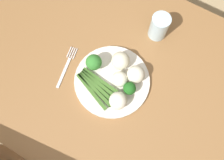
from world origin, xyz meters
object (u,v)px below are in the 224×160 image
at_px(cauliflower_outer_edge, 120,61).
at_px(cauliflower_right, 118,101).
at_px(broccoli_left, 130,88).
at_px(asparagus_bundle, 97,87).
at_px(broccoli_front, 94,62).
at_px(cauliflower_edge, 137,75).
at_px(dining_table, 131,90).
at_px(cauliflower_back, 120,79).
at_px(plate, 112,81).
at_px(water_glass, 159,27).
at_px(fork, 66,67).

xyz_separation_m(cauliflower_outer_edge, cauliflower_right, (0.06, -0.13, -0.00)).
bearing_deg(broccoli_left, asparagus_bundle, -156.19).
height_order(broccoli_front, cauliflower_edge, broccoli_front).
relative_size(dining_table, cauliflower_back, 25.33).
relative_size(plate, water_glass, 2.62).
relative_size(cauliflower_outer_edge, cauliflower_right, 1.06).
bearing_deg(water_glass, plate, -101.15).
height_order(plate, broccoli_left, broccoli_left).
xyz_separation_m(cauliflower_edge, fork, (-0.24, -0.09, -0.04)).
bearing_deg(plate, cauliflower_right, -45.54).
xyz_separation_m(dining_table, fork, (-0.24, -0.07, 0.11)).
xyz_separation_m(plate, cauliflower_outer_edge, (-0.01, 0.07, 0.04)).
bearing_deg(water_glass, cauliflower_back, -95.99).
relative_size(dining_table, fork, 8.29).
bearing_deg(cauliflower_right, broccoli_front, 152.36).
relative_size(broccoli_left, fork, 0.32).
xyz_separation_m(asparagus_bundle, broccoli_front, (-0.05, 0.06, 0.03)).
relative_size(cauliflower_outer_edge, cauliflower_edge, 1.03).
bearing_deg(water_glass, cauliflower_right, -88.61).
bearing_deg(cauliflower_edge, dining_table, -106.70).
bearing_deg(plate, dining_table, 31.63).
bearing_deg(cauliflower_back, broccoli_left, -15.58).
height_order(broccoli_left, water_glass, water_glass).
bearing_deg(broccoli_front, cauliflower_back, -2.30).
xyz_separation_m(cauliflower_edge, cauliflower_back, (-0.04, -0.04, -0.00)).
xyz_separation_m(broccoli_front, fork, (-0.09, -0.05, -0.05)).
height_order(broccoli_front, broccoli_left, broccoli_front).
xyz_separation_m(plate, asparagus_bundle, (-0.03, -0.05, 0.01)).
bearing_deg(cauliflower_right, fork, 174.04).
bearing_deg(cauliflower_right, asparagus_bundle, 173.47).
height_order(dining_table, water_glass, water_glass).
distance_m(asparagus_bundle, cauliflower_edge, 0.14).
height_order(cauliflower_outer_edge, cauliflower_right, cauliflower_outer_edge).
height_order(cauliflower_outer_edge, cauliflower_edge, cauliflower_outer_edge).
relative_size(dining_table, water_glass, 13.42).
bearing_deg(asparagus_bundle, cauliflower_back, 58.55).
bearing_deg(water_glass, fork, -127.77).
relative_size(plate, broccoli_left, 5.00).
height_order(plate, water_glass, water_glass).
distance_m(fork, water_glass, 0.37).
bearing_deg(cauliflower_outer_edge, dining_table, -22.81).
distance_m(broccoli_front, cauliflower_right, 0.16).
distance_m(broccoli_front, cauliflower_outer_edge, 0.09).
distance_m(cauliflower_right, cauliflower_back, 0.08).
distance_m(cauliflower_right, fork, 0.24).
distance_m(cauliflower_back, water_glass, 0.24).
bearing_deg(broccoli_left, broccoli_front, 173.57).
xyz_separation_m(asparagus_bundle, broccoli_left, (0.10, 0.04, 0.02)).
relative_size(asparagus_bundle, cauliflower_edge, 2.72).
bearing_deg(cauliflower_outer_edge, broccoli_front, -143.65).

